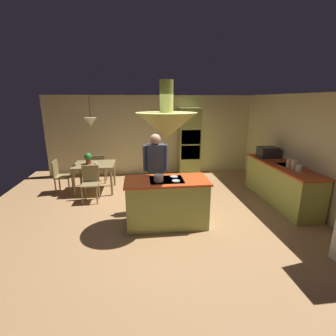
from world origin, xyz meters
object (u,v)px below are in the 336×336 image
(dining_table, at_px, (94,168))
(canister_tea, at_px, (289,163))
(person_at_island, at_px, (156,168))
(chair_by_back_wall, at_px, (99,167))
(oven_tower, at_px, (189,143))
(canister_flour, at_px, (299,168))
(kitchen_island, at_px, (167,202))
(chair_at_corner, at_px, (60,174))
(canister_sugar, at_px, (294,165))
(chair_facing_island, at_px, (90,181))
(potted_plant_on_table, at_px, (88,158))
(cup_on_table, at_px, (96,164))
(cooking_pot_on_cooktop, at_px, (159,178))
(microwave_on_counter, at_px, (268,152))

(dining_table, relative_size, canister_tea, 5.49)
(person_at_island, relative_size, chair_by_back_wall, 1.98)
(oven_tower, xyz_separation_m, canister_flour, (1.74, -3.04, -0.07))
(canister_tea, bearing_deg, chair_by_back_wall, 154.06)
(kitchen_island, relative_size, canister_flour, 11.21)
(chair_at_corner, bearing_deg, canister_tea, -105.79)
(oven_tower, bearing_deg, chair_at_corner, -162.86)
(person_at_island, bearing_deg, canister_sugar, -5.35)
(dining_table, xyz_separation_m, canister_tea, (4.54, -1.54, 0.38))
(chair_facing_island, bearing_deg, potted_plant_on_table, 101.74)
(chair_facing_island, height_order, potted_plant_on_table, potted_plant_on_table)
(chair_facing_island, distance_m, canister_flour, 4.73)
(oven_tower, bearing_deg, chair_by_back_wall, -170.37)
(person_at_island, bearing_deg, chair_facing_island, 153.39)
(cup_on_table, distance_m, cooking_pot_on_cooktop, 2.49)
(oven_tower, xyz_separation_m, person_at_island, (-1.26, -2.58, -0.09))
(chair_at_corner, xyz_separation_m, microwave_on_counter, (5.45, -0.58, 0.58))
(person_at_island, xyz_separation_m, chair_at_corner, (-2.45, 1.44, -0.49))
(cup_on_table, xyz_separation_m, cooking_pot_on_cooktop, (1.46, -2.01, 0.21))
(canister_tea, bearing_deg, cup_on_table, 163.54)
(cooking_pot_on_cooktop, bearing_deg, microwave_on_counter, 28.81)
(canister_flour, bearing_deg, chair_facing_island, 164.82)
(person_at_island, xyz_separation_m, chair_facing_island, (-1.54, 0.77, -0.49))
(person_at_island, bearing_deg, canister_tea, -1.93)
(microwave_on_counter, bearing_deg, potted_plant_on_table, 172.87)
(oven_tower, bearing_deg, canister_flour, -60.24)
(chair_facing_island, bearing_deg, canister_tea, -10.87)
(person_at_island, xyz_separation_m, canister_tea, (3.00, -0.10, 0.04))
(canister_tea, bearing_deg, potted_plant_on_table, 161.72)
(oven_tower, relative_size, canister_sugar, 10.21)
(person_at_island, xyz_separation_m, cup_on_table, (-1.46, 1.22, -0.19))
(oven_tower, bearing_deg, cup_on_table, -153.29)
(microwave_on_counter, bearing_deg, canister_tea, -90.00)
(canister_sugar, xyz_separation_m, microwave_on_counter, (0.00, 1.14, 0.03))
(canister_tea, bearing_deg, canister_sugar, -90.00)
(oven_tower, bearing_deg, person_at_island, -116.04)
(chair_facing_island, distance_m, canister_tea, 4.65)
(canister_sugar, height_order, cooking_pot_on_cooktop, canister_sugar)
(dining_table, bearing_deg, chair_by_back_wall, 90.00)
(chair_facing_island, bearing_deg, microwave_on_counter, 1.11)
(kitchen_island, bearing_deg, dining_table, 128.99)
(potted_plant_on_table, bearing_deg, dining_table, -2.29)
(canister_tea, bearing_deg, oven_tower, 122.96)
(dining_table, height_order, person_at_island, person_at_island)
(canister_flour, relative_size, cooking_pot_on_cooktop, 0.79)
(cup_on_table, bearing_deg, chair_by_back_wall, 95.34)
(dining_table, bearing_deg, potted_plant_on_table, 177.71)
(dining_table, xyz_separation_m, cooking_pot_on_cooktop, (1.54, -2.23, 0.36))
(oven_tower, distance_m, canister_sugar, 3.35)
(canister_sugar, relative_size, canister_tea, 1.10)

